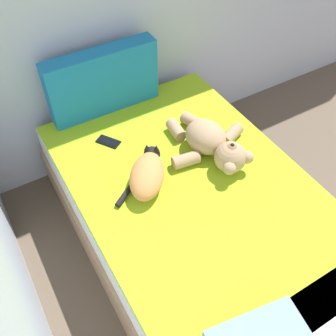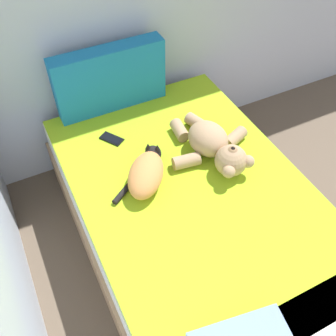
{
  "view_description": "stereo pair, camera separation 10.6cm",
  "coord_description": "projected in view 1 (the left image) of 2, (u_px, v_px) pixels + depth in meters",
  "views": [
    {
      "loc": [
        0.18,
        2.17,
        2.23
      ],
      "look_at": [
        0.94,
        3.45,
        0.58
      ],
      "focal_mm": 40.82,
      "sensor_mm": 36.0,
      "label": 1
    },
    {
      "loc": [
        0.28,
        2.12,
        2.23
      ],
      "look_at": [
        0.94,
        3.45,
        0.58
      ],
      "focal_mm": 40.82,
      "sensor_mm": 36.0,
      "label": 2
    }
  ],
  "objects": [
    {
      "name": "patterned_cushion",
      "position": [
        103.0,
        81.0,
        2.47
      ],
      "size": [
        0.74,
        0.13,
        0.43
      ],
      "color": "#1972AD",
      "rests_on": "bed"
    },
    {
      "name": "cat",
      "position": [
        147.0,
        174.0,
        2.13
      ],
      "size": [
        0.4,
        0.4,
        0.15
      ],
      "color": "#D18447",
      "rests_on": "bed"
    },
    {
      "name": "cell_phone",
      "position": [
        108.0,
        142.0,
        2.39
      ],
      "size": [
        0.14,
        0.16,
        0.01
      ],
      "color": "black",
      "rests_on": "bed"
    },
    {
      "name": "teddy_bear",
      "position": [
        212.0,
        143.0,
        2.27
      ],
      "size": [
        0.54,
        0.62,
        0.2
      ],
      "color": "tan",
      "rests_on": "bed"
    },
    {
      "name": "bed",
      "position": [
        197.0,
        222.0,
        2.33
      ],
      "size": [
        1.29,
        2.08,
        0.56
      ],
      "color": "#9E7A56",
      "rests_on": "ground_plane"
    }
  ]
}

